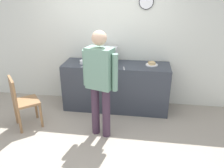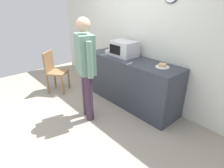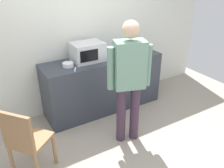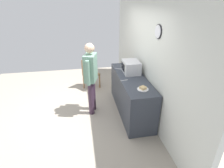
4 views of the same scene
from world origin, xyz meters
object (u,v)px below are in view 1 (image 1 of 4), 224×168
microwave (103,56)px  salad_bowl (84,62)px  fork_utensil (84,66)px  wooden_chair (21,100)px  person_standing (100,78)px  sandwich_plate (152,64)px  spoon_utensil (124,68)px

microwave → salad_bowl: size_ratio=2.98×
salad_bowl → fork_utensil: bearing=-74.6°
salad_bowl → wooden_chair: salad_bowl is taller
person_standing → salad_bowl: bearing=118.4°
salad_bowl → person_standing: bearing=-61.6°
wooden_chair → salad_bowl: bearing=44.8°
salad_bowl → person_standing: size_ratio=0.10×
fork_utensil → person_standing: person_standing is taller
salad_bowl → fork_utensil: 0.17m
sandwich_plate → spoon_utensil: size_ratio=1.36×
salad_bowl → microwave: bearing=12.3°
person_standing → wooden_chair: person_standing is taller
sandwich_plate → salad_bowl: size_ratio=1.38×
microwave → wooden_chair: (-1.26, -0.97, -0.56)m
sandwich_plate → fork_utensil: size_ratio=1.36×
sandwich_plate → fork_utensil: bearing=-169.1°
fork_utensil → wooden_chair: 1.25m
microwave → spoon_utensil: (0.42, -0.27, -0.15)m
salad_bowl → wooden_chair: bearing=-135.2°
wooden_chair → spoon_utensil: bearing=22.4°
fork_utensil → wooden_chair: (-0.94, -0.72, -0.42)m
spoon_utensil → wooden_chair: (-1.68, -0.69, -0.42)m
salad_bowl → fork_utensil: salad_bowl is taller
sandwich_plate → wooden_chair: sandwich_plate is taller
salad_bowl → spoon_utensil: bearing=-13.6°
person_standing → wooden_chair: bearing=178.7°
microwave → fork_utensil: 0.43m
microwave → salad_bowl: (-0.37, -0.08, -0.12)m
salad_bowl → person_standing: 1.04m
salad_bowl → fork_utensil: size_ratio=0.99×
fork_utensil → sandwich_plate: bearing=10.9°
person_standing → spoon_utensil: bearing=67.7°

